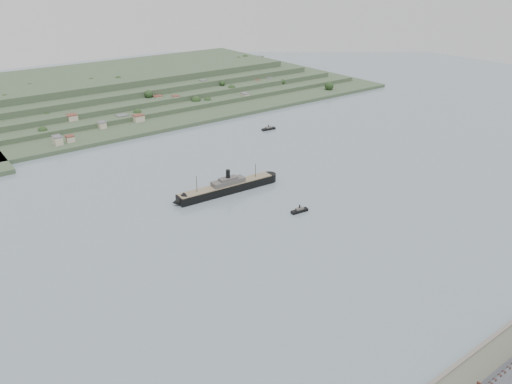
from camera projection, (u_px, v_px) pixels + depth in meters
ground at (284, 223)px, 341.95m from camera, size 1400.00×1400.00×0.00m
far_peninsula at (104, 92)px, 637.72m from camera, size 760.00×309.00×30.00m
steamship at (224, 188)px, 384.96m from camera, size 92.26×15.81×22.12m
tugboat at (299, 210)px, 356.36m from camera, size 13.48×4.92×5.93m
ferry_east at (269, 129)px, 532.66m from camera, size 15.94×5.97×5.84m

